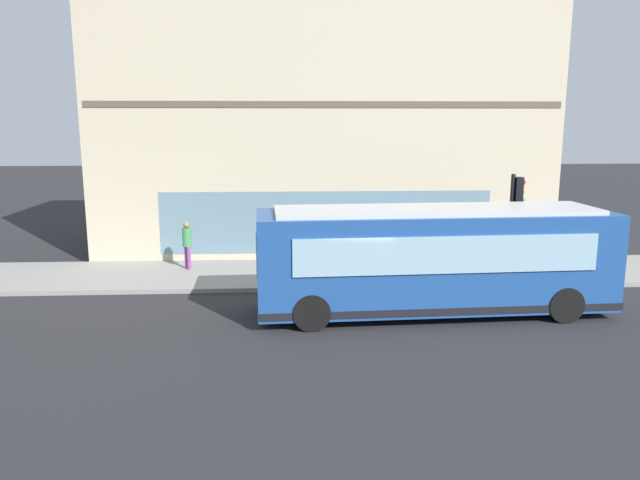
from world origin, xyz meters
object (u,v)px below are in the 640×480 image
(city_bus_nearside, at_px, (433,261))
(pedestrian_near_hydrant, at_px, (187,242))
(fire_hydrant, at_px, (414,265))
(pedestrian_walking_along_curb, at_px, (506,237))
(pedestrian_near_building_entrance, at_px, (575,244))
(traffic_light_near_corner, at_px, (515,207))

(city_bus_nearside, height_order, pedestrian_near_hydrant, city_bus_nearside)
(fire_hydrant, distance_m, pedestrian_walking_along_curb, 4.09)
(pedestrian_walking_along_curb, bearing_deg, pedestrian_near_building_entrance, -107.64)
(fire_hydrant, height_order, pedestrian_near_building_entrance, pedestrian_near_building_entrance)
(fire_hydrant, bearing_deg, traffic_light_near_corner, -105.10)
(city_bus_nearside, xyz_separation_m, fire_hydrant, (3.74, -0.25, -1.04))
(pedestrian_near_building_entrance, relative_size, pedestrian_walking_along_curb, 0.88)
(city_bus_nearside, relative_size, fire_hydrant, 13.71)
(pedestrian_near_building_entrance, distance_m, pedestrian_walking_along_curb, 2.42)
(traffic_light_near_corner, xyz_separation_m, pedestrian_near_building_entrance, (1.61, -2.90, -1.60))
(traffic_light_near_corner, bearing_deg, pedestrian_walking_along_curb, -14.47)
(traffic_light_near_corner, relative_size, pedestrian_walking_along_curb, 1.98)
(city_bus_nearside, height_order, pedestrian_walking_along_curb, city_bus_nearside)
(fire_hydrant, xyz_separation_m, pedestrian_near_building_entrance, (0.77, -6.05, 0.55))
(city_bus_nearside, xyz_separation_m, pedestrian_near_building_entrance, (4.51, -6.29, -0.49))
(city_bus_nearside, bearing_deg, pedestrian_walking_along_curb, -37.34)
(pedestrian_near_hydrant, xyz_separation_m, pedestrian_walking_along_curb, (0.09, -11.78, 0.05))
(pedestrian_walking_along_curb, bearing_deg, fire_hydrant, 111.80)
(pedestrian_near_hydrant, height_order, pedestrian_near_building_entrance, pedestrian_near_hydrant)
(city_bus_nearside, height_order, fire_hydrant, city_bus_nearside)
(fire_hydrant, height_order, pedestrian_near_hydrant, pedestrian_near_hydrant)
(fire_hydrant, relative_size, pedestrian_near_hydrant, 0.43)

